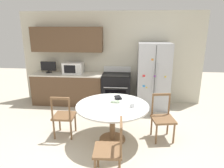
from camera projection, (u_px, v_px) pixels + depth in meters
ground_plane at (96, 151)px, 3.62m from camera, size 14.00×14.00×0.00m
back_wall at (100, 53)px, 5.73m from camera, size 5.20×0.44×2.60m
kitchen_counter at (68, 88)px, 5.80m from camera, size 2.01×0.64×0.90m
refrigerator at (153, 76)px, 5.39m from camera, size 0.85×0.75×1.78m
oven_range at (116, 90)px, 5.64m from camera, size 0.78×0.68×1.08m
microwave at (73, 68)px, 5.64m from camera, size 0.55×0.37×0.31m
countertop_tv at (48, 67)px, 5.73m from camera, size 0.44×0.16×0.32m
dining_table at (112, 111)px, 3.83m from camera, size 1.39×1.39×0.74m
dining_chair_left at (64, 116)px, 4.03m from camera, size 0.43×0.43×0.90m
dining_chair_near at (110, 150)px, 2.93m from camera, size 0.44×0.44×0.90m
dining_chair_right at (163, 118)px, 3.94m from camera, size 0.49×0.49×0.90m
candle_glass at (132, 105)px, 3.70m from camera, size 0.09×0.09×0.08m
folded_napkin at (115, 102)px, 3.90m from camera, size 0.18×0.06×0.05m
wallet at (118, 98)px, 4.10m from camera, size 0.17×0.17×0.07m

